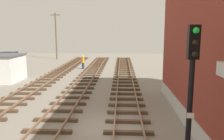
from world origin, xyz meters
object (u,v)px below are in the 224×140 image
Objects in this scene: signal_mast at (191,85)px; parked_car_blue at (10,57)px; utility_pole_far at (56,35)px; track_worker_foreground at (83,62)px; parked_car_green at (2,63)px; control_hut at (6,68)px.

signal_mast is 36.73m from parked_car_blue.
utility_pole_far is 13.57m from track_worker_foreground.
signal_mast reaches higher than parked_car_green.
parked_car_blue is at bearing 110.36° from parked_car_green.
control_hut is 19.51m from utility_pole_far.
parked_car_blue is at bearing -147.52° from utility_pole_far.
signal_mast is 1.24× the size of parked_car_green.
utility_pole_far is at bearing 90.97° from control_hut.
parked_car_green is 2.25× the size of track_worker_foreground.
track_worker_foreground is at bearing 50.98° from control_hut.
parked_car_blue is (-2.98, 8.02, 0.00)m from parked_car_green.
utility_pole_far is (3.90, 12.40, 3.57)m from parked_car_green.
parked_car_green is 13.48m from utility_pole_far.
parked_car_green is at bearing 121.63° from control_hut.
track_worker_foreground is at bearing 108.34° from signal_mast.
parked_car_green and parked_car_blue have the same top height.
signal_mast reaches higher than parked_car_blue.
control_hut is at bearing -89.03° from utility_pole_far.
utility_pole_far reaches higher than parked_car_blue.
control_hut is at bearing -129.02° from track_worker_foreground.
utility_pole_far is at bearing 32.48° from parked_car_blue.
signal_mast is 28.60m from parked_car_green.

